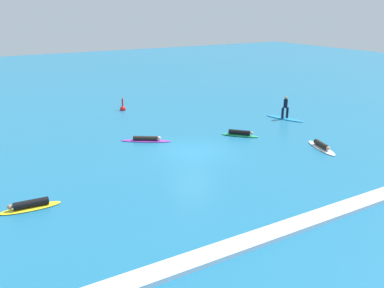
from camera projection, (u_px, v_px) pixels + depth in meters
name	position (u px, v px, depth m)	size (l,w,h in m)	color
ground_plane	(192.00, 152.00, 24.98)	(120.00, 120.00, 0.00)	#1E6B93
surfer_on_green_board	(240.00, 134.00, 27.98)	(2.14, 2.26, 0.42)	#23B266
surfer_on_blue_board	(285.00, 113.00, 32.15)	(1.66, 3.21, 1.80)	#1E8CD1
surfer_on_purple_board	(146.00, 139.00, 26.89)	(3.07, 2.30, 0.35)	purple
surfer_on_yellow_board	(30.00, 205.00, 17.92)	(2.62, 0.84, 0.41)	yellow
surfer_on_white_board	(322.00, 146.00, 25.53)	(1.56, 3.04, 0.40)	white
marker_buoy	(123.00, 108.00, 34.89)	(0.48, 0.48, 1.15)	red
wave_crest	(314.00, 219.00, 16.91)	(23.72, 0.90, 0.18)	white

